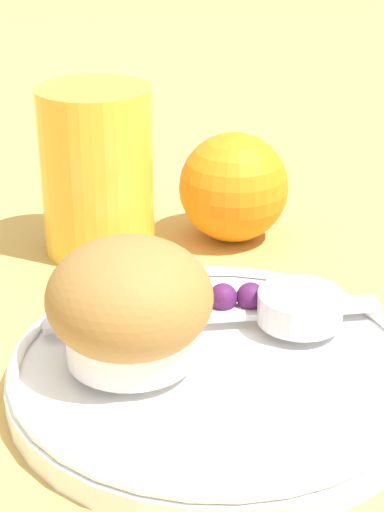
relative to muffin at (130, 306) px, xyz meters
name	(u,v)px	position (x,y,z in m)	size (l,w,h in m)	color
ground_plane	(189,367)	(0.03, 0.02, -0.05)	(3.00, 3.00, 0.00)	tan
plate	(215,371)	(0.04, 0.00, -0.04)	(0.22, 0.22, 0.02)	white
muffin	(130,306)	(0.00, 0.00, 0.00)	(0.09, 0.09, 0.07)	silver
cream_ramekin	(300,305)	(0.10, 0.03, -0.02)	(0.05, 0.05, 0.02)	silver
berry_pair	(237,297)	(0.06, 0.05, -0.02)	(0.03, 0.02, 0.02)	#4C194C
butter_knife	(214,314)	(0.05, 0.04, -0.03)	(0.20, 0.03, 0.00)	silver
orange_fruit	(234,187)	(0.07, 0.19, -0.01)	(0.08, 0.08, 0.08)	orange
juice_glass	(97,171)	(-0.02, 0.18, 0.01)	(0.08, 0.08, 0.12)	gold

